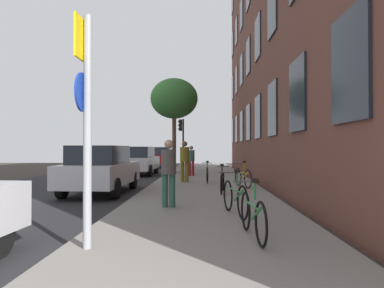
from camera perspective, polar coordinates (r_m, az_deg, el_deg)
The scene contains 17 objects.
ground_plane at distance 16.06m, azimuth -10.76°, elevation -6.19°, with size 41.80×41.80×0.00m, color #332D28.
road_asphalt at distance 16.64m, azimuth -17.88°, elevation -5.96°, with size 7.00×38.00×0.01m, color #232326.
sidewalk at distance 15.68m, azimuth 1.90°, elevation -6.12°, with size 4.20×38.00×0.12m, color gray.
sign_post at distance 5.27m, azimuth -16.79°, elevation 5.05°, with size 0.16×0.60×3.33m.
traffic_light at distance 24.75m, azimuth -1.67°, elevation 1.57°, with size 0.43×0.24×3.49m.
tree_near at distance 21.61m, azimuth -2.90°, elevation 7.29°, with size 2.88×2.88×5.67m.
bicycle_0 at distance 5.77m, azimuth 9.79°, elevation -11.17°, with size 0.42×1.74×0.96m.
bicycle_1 at distance 7.62m, azimuth 6.96°, elevation -8.53°, with size 0.51×1.77×0.98m.
bicycle_2 at distance 11.38m, azimuth 4.93°, elevation -6.05°, with size 0.42×1.61×0.93m.
bicycle_3 at distance 13.06m, azimuth 8.23°, elevation -5.28°, with size 0.56×1.64×0.97m.
bicycle_4 at distance 14.57m, azimuth 2.49°, elevation -4.91°, with size 0.42×1.58×0.91m.
pedestrian_0 at distance 8.56m, azimuth -3.81°, elevation -3.98°, with size 0.51×0.51×1.63m.
pedestrian_1 at distance 14.87m, azimuth -1.21°, elevation -2.38°, with size 0.54×0.54×1.72m.
pedestrian_2 at distance 18.20m, azimuth -0.13°, elevation -2.38°, with size 0.49×0.49×1.55m.
car_1 at distance 12.40m, azimuth -14.51°, elevation -3.92°, with size 1.88×4.29×1.62m.
car_2 at distance 20.56m, azimuth -8.62°, elevation -2.64°, with size 1.90×4.16×1.62m.
car_3 at distance 28.76m, azimuth -4.98°, elevation -2.08°, with size 1.90×4.05×1.62m.
Camera 1 is at (1.05, -0.61, 1.55)m, focal length 32.95 mm.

